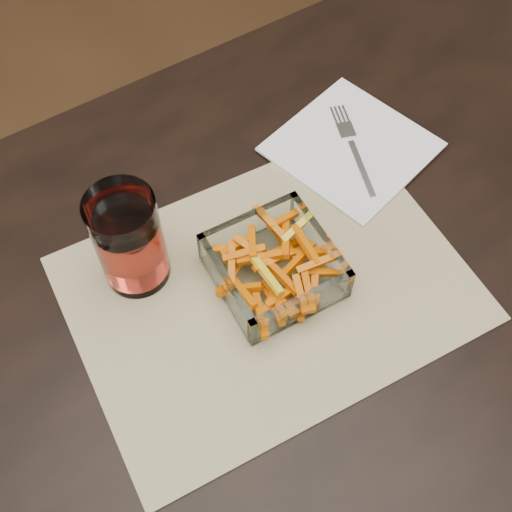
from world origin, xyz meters
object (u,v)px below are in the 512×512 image
at_px(dining_table, 311,345).
at_px(tumbler, 130,242).
at_px(glass_bowl, 274,268).
at_px(fork, 352,146).

bearing_deg(dining_table, tumbler, 132.25).
xyz_separation_m(dining_table, glass_bowl, (-0.02, 0.07, 0.11)).
distance_m(tumbler, fork, 0.33).
relative_size(glass_bowl, tumbler, 1.04).
height_order(tumbler, fork, tumbler).
xyz_separation_m(dining_table, fork, (0.18, 0.17, 0.10)).
relative_size(dining_table, glass_bowl, 11.41).
xyz_separation_m(tumbler, fork, (0.33, 0.01, -0.06)).
bearing_deg(tumbler, fork, 2.28).
distance_m(glass_bowl, tumbler, 0.17).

